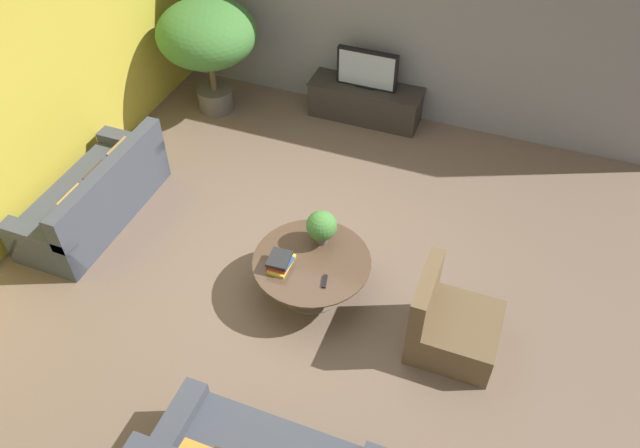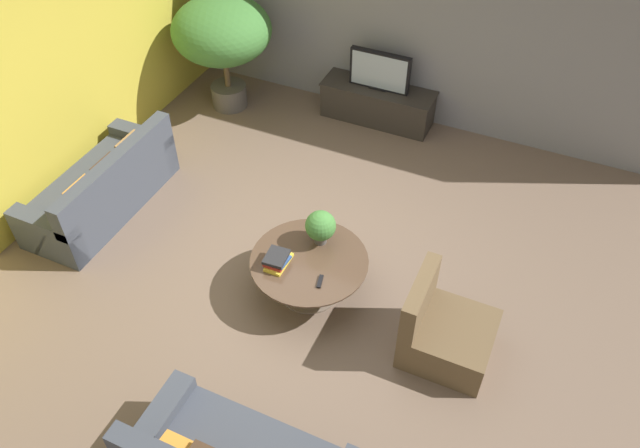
{
  "view_description": "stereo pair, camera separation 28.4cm",
  "coord_description": "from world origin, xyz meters",
  "px_view_note": "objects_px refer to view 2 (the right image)",
  "views": [
    {
      "loc": [
        1.73,
        -4.16,
        5.06
      ],
      "look_at": [
        0.08,
        0.17,
        0.55
      ],
      "focal_mm": 35.0,
      "sensor_mm": 36.0,
      "label": 1
    },
    {
      "loc": [
        1.99,
        -4.05,
        5.06
      ],
      "look_at": [
        0.08,
        0.17,
        0.55
      ],
      "focal_mm": 35.0,
      "sensor_mm": 36.0,
      "label": 2
    }
  ],
  "objects_px": {
    "armchair_wicker": "(444,332)",
    "potted_palm_tall": "(222,34)",
    "television": "(380,71)",
    "potted_plant_tabletop": "(321,226)",
    "couch_by_wall": "(103,189)",
    "coffee_table": "(309,269)",
    "media_console": "(377,103)"
  },
  "relations": [
    {
      "from": "potted_palm_tall",
      "to": "coffee_table",
      "type": "bearing_deg",
      "value": -46.58
    },
    {
      "from": "armchair_wicker",
      "to": "potted_plant_tabletop",
      "type": "height_order",
      "value": "armchair_wicker"
    },
    {
      "from": "potted_palm_tall",
      "to": "potted_plant_tabletop",
      "type": "bearing_deg",
      "value": -43.42
    },
    {
      "from": "media_console",
      "to": "television",
      "type": "relative_size",
      "value": 1.87
    },
    {
      "from": "coffee_table",
      "to": "potted_palm_tall",
      "type": "relative_size",
      "value": 0.76
    },
    {
      "from": "television",
      "to": "couch_by_wall",
      "type": "xyz_separation_m",
      "value": [
        -2.27,
        -3.03,
        -0.48
      ]
    },
    {
      "from": "television",
      "to": "potted_palm_tall",
      "type": "distance_m",
      "value": 2.15
    },
    {
      "from": "potted_palm_tall",
      "to": "armchair_wicker",
      "type": "bearing_deg",
      "value": -35.29
    },
    {
      "from": "armchair_wicker",
      "to": "potted_palm_tall",
      "type": "bearing_deg",
      "value": 54.71
    },
    {
      "from": "armchair_wicker",
      "to": "media_console",
      "type": "bearing_deg",
      "value": 29.88
    },
    {
      "from": "television",
      "to": "coffee_table",
      "type": "height_order",
      "value": "television"
    },
    {
      "from": "media_console",
      "to": "potted_plant_tabletop",
      "type": "height_order",
      "value": "potted_plant_tabletop"
    },
    {
      "from": "media_console",
      "to": "coffee_table",
      "type": "xyz_separation_m",
      "value": [
        0.46,
        -3.2,
        0.06
      ]
    },
    {
      "from": "coffee_table",
      "to": "armchair_wicker",
      "type": "distance_m",
      "value": 1.47
    },
    {
      "from": "media_console",
      "to": "potted_plant_tabletop",
      "type": "relative_size",
      "value": 4.02
    },
    {
      "from": "potted_plant_tabletop",
      "to": "television",
      "type": "bearing_deg",
      "value": 99.01
    },
    {
      "from": "television",
      "to": "potted_plant_tabletop",
      "type": "bearing_deg",
      "value": -80.99
    },
    {
      "from": "media_console",
      "to": "couch_by_wall",
      "type": "height_order",
      "value": "couch_by_wall"
    },
    {
      "from": "media_console",
      "to": "couch_by_wall",
      "type": "xyz_separation_m",
      "value": [
        -2.27,
        -3.04,
        0.02
      ]
    },
    {
      "from": "television",
      "to": "armchair_wicker",
      "type": "xyz_separation_m",
      "value": [
        1.92,
        -3.35,
        -0.5
      ]
    },
    {
      "from": "coffee_table",
      "to": "media_console",
      "type": "bearing_deg",
      "value": 98.27
    },
    {
      "from": "coffee_table",
      "to": "couch_by_wall",
      "type": "relative_size",
      "value": 0.62
    },
    {
      "from": "couch_by_wall",
      "to": "armchair_wicker",
      "type": "xyz_separation_m",
      "value": [
        4.2,
        -0.31,
        -0.02
      ]
    },
    {
      "from": "potted_palm_tall",
      "to": "potted_plant_tabletop",
      "type": "height_order",
      "value": "potted_palm_tall"
    },
    {
      "from": "potted_plant_tabletop",
      "to": "potted_palm_tall",
      "type": "bearing_deg",
      "value": 136.58
    },
    {
      "from": "coffee_table",
      "to": "potted_plant_tabletop",
      "type": "distance_m",
      "value": 0.45
    },
    {
      "from": "television",
      "to": "potted_palm_tall",
      "type": "xyz_separation_m",
      "value": [
        -2.06,
        -0.53,
        0.34
      ]
    },
    {
      "from": "media_console",
      "to": "coffee_table",
      "type": "relative_size",
      "value": 1.3
    },
    {
      "from": "media_console",
      "to": "potted_palm_tall",
      "type": "xyz_separation_m",
      "value": [
        -2.06,
        -0.53,
        0.85
      ]
    },
    {
      "from": "media_console",
      "to": "coffee_table",
      "type": "height_order",
      "value": "media_console"
    },
    {
      "from": "armchair_wicker",
      "to": "potted_palm_tall",
      "type": "distance_m",
      "value": 4.95
    },
    {
      "from": "armchair_wicker",
      "to": "potted_palm_tall",
      "type": "height_order",
      "value": "potted_palm_tall"
    }
  ]
}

